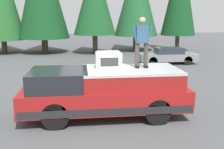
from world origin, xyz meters
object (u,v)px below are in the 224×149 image
object	(u,v)px
pickup_truck	(105,92)
person_on_truck_bed	(142,41)
parked_car_grey	(168,56)
compressor_unit	(108,60)

from	to	relation	value
pickup_truck	person_on_truck_bed	xyz separation A→B (m)	(0.15, -1.26, 1.68)
pickup_truck	parked_car_grey	size ratio (longest dim) A/B	1.35
compressor_unit	parked_car_grey	bearing A→B (deg)	-29.24
parked_car_grey	person_on_truck_bed	bearing A→B (deg)	156.25
person_on_truck_bed	parked_car_grey	size ratio (longest dim) A/B	0.41
compressor_unit	pickup_truck	bearing A→B (deg)	145.20
person_on_truck_bed	parked_car_grey	distance (m)	10.64
person_on_truck_bed	parked_car_grey	xyz separation A→B (m)	(9.57, -4.21, -1.97)
pickup_truck	parked_car_grey	xyz separation A→B (m)	(9.72, -5.47, -0.29)
person_on_truck_bed	parked_car_grey	world-z (taller)	person_on_truck_bed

